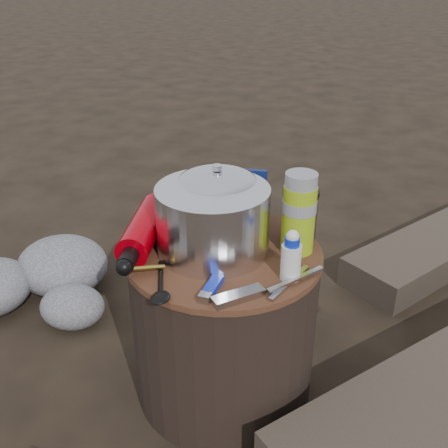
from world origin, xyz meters
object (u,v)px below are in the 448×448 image
(fuel_bottle, at_px, (144,229))
(thermos, at_px, (299,213))
(camping_pot, at_px, (217,205))
(stump, at_px, (224,323))
(travel_mug, at_px, (300,215))

(fuel_bottle, xyz_separation_m, thermos, (0.35, 0.07, 0.06))
(camping_pot, height_order, thermos, thermos)
(stump, distance_m, fuel_bottle, 0.31)
(camping_pot, height_order, travel_mug, camping_pot)
(stump, relative_size, fuel_bottle, 1.46)
(thermos, distance_m, travel_mug, 0.07)
(fuel_bottle, relative_size, travel_mug, 2.54)
(stump, xyz_separation_m, fuel_bottle, (-0.19, -0.01, 0.24))
(camping_pot, xyz_separation_m, thermos, (0.19, 0.00, 0.00))
(thermos, bearing_deg, camping_pot, -179.73)
(camping_pot, bearing_deg, stump, -59.04)
(camping_pot, xyz_separation_m, travel_mug, (0.18, 0.06, -0.03))
(camping_pot, bearing_deg, fuel_bottle, -157.67)
(camping_pot, distance_m, thermos, 0.19)
(fuel_bottle, bearing_deg, camping_pot, 12.54)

